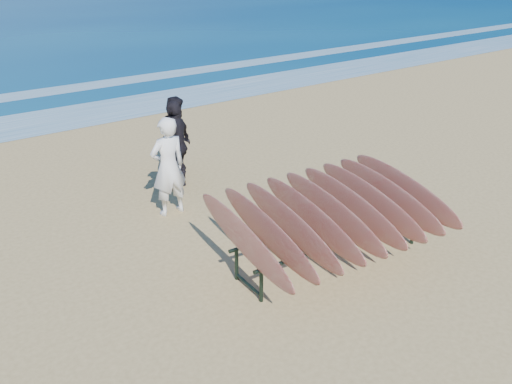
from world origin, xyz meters
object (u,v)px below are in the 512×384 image
person_white (168,167)px  person_dark_b (177,145)px  surfboard_rack (332,213)px  person_dark_a (178,136)px

person_white → person_dark_b: 1.18m
surfboard_rack → person_dark_b: (-0.43, 3.91, 0.08)m
surfboard_rack → person_dark_b: person_dark_b is taller
person_white → person_dark_a: bearing=-124.6°
person_white → person_dark_b: size_ratio=1.01×
surfboard_rack → person_dark_b: bearing=100.7°
surfboard_rack → person_white: person_white is taller
person_dark_a → person_dark_b: person_dark_b is taller
surfboard_rack → person_white: bearing=115.3°
surfboard_rack → person_dark_b: size_ratio=1.86×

